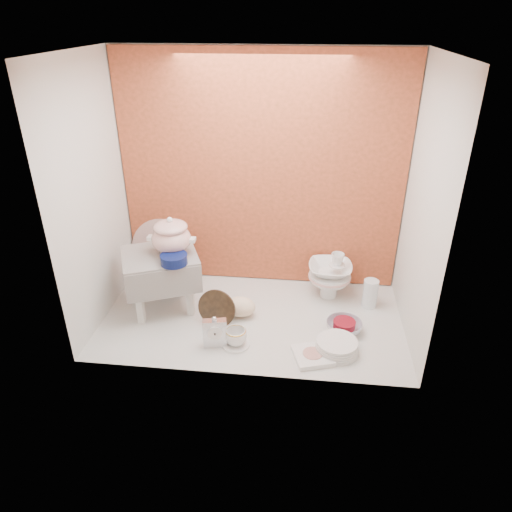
{
  "coord_description": "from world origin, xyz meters",
  "views": [
    {
      "loc": [
        0.29,
        -2.34,
        1.67
      ],
      "look_at": [
        0.02,
        0.02,
        0.42
      ],
      "focal_mm": 32.93,
      "sensor_mm": 36.0,
      "label": 1
    }
  ],
  "objects": [
    {
      "name": "porcelain_tower",
      "position": [
        0.47,
        0.31,
        0.16
      ],
      "size": [
        0.34,
        0.34,
        0.32
      ],
      "primitive_type": null,
      "rotation": [
        0.0,
        0.0,
        -0.29
      ],
      "color": "white",
      "rests_on": "ground"
    },
    {
      "name": "soup_tureen",
      "position": [
        -0.49,
        0.08,
        0.49
      ],
      "size": [
        0.32,
        0.32,
        0.23
      ],
      "primitive_type": null,
      "rotation": [
        0.0,
        0.0,
        0.2
      ],
      "color": "white",
      "rests_on": "step_stool"
    },
    {
      "name": "floral_platter",
      "position": [
        -0.68,
        0.44,
        0.21
      ],
      "size": [
        0.44,
        0.13,
        0.42
      ],
      "primitive_type": null,
      "rotation": [
        0.0,
        0.0,
        -0.06
      ],
      "color": "silver",
      "rests_on": "ground"
    },
    {
      "name": "plush_pig",
      "position": [
        -0.07,
        0.02,
        0.07
      ],
      "size": [
        0.25,
        0.19,
        0.14
      ],
      "primitive_type": "ellipsoid",
      "rotation": [
        0.0,
        0.0,
        0.12
      ],
      "color": "beige",
      "rests_on": "ground"
    },
    {
      "name": "step_stool",
      "position": [
        -0.57,
        0.06,
        0.19
      ],
      "size": [
        0.55,
        0.51,
        0.38
      ],
      "primitive_type": null,
      "rotation": [
        0.0,
        0.0,
        0.4
      ],
      "color": "silver",
      "rests_on": "ground"
    },
    {
      "name": "niche_shell",
      "position": [
        0.0,
        0.18,
        0.93
      ],
      "size": [
        1.86,
        1.03,
        1.53
      ],
      "color": "#CA5432",
      "rests_on": "ground"
    },
    {
      "name": "clear_glass_vase",
      "position": [
        0.72,
        0.22,
        0.09
      ],
      "size": [
        0.11,
        0.11,
        0.19
      ],
      "primitive_type": "cylinder",
      "rotation": [
        0.0,
        0.0,
        0.28
      ],
      "color": "silver",
      "rests_on": "ground"
    },
    {
      "name": "teacup_saucer",
      "position": [
        -0.06,
        -0.27,
        0.01
      ],
      "size": [
        0.18,
        0.18,
        0.01
      ],
      "primitive_type": "cylinder",
      "rotation": [
        0.0,
        0.0,
        -0.16
      ],
      "color": "white",
      "rests_on": "ground"
    },
    {
      "name": "cobalt_bowl",
      "position": [
        -0.44,
        -0.05,
        0.41
      ],
      "size": [
        0.17,
        0.17,
        0.06
      ],
      "primitive_type": "cylinder",
      "rotation": [
        0.0,
        0.0,
        0.07
      ],
      "color": "#091348",
      "rests_on": "step_stool"
    },
    {
      "name": "dinner_plate_stack",
      "position": [
        0.5,
        -0.26,
        0.04
      ],
      "size": [
        0.3,
        0.3,
        0.07
      ],
      "primitive_type": "cylinder",
      "rotation": [
        0.0,
        0.0,
        0.28
      ],
      "color": "white",
      "rests_on": "ground"
    },
    {
      "name": "lacquer_tray",
      "position": [
        -0.2,
        -0.09,
        0.12
      ],
      "size": [
        0.24,
        0.1,
        0.23
      ],
      "primitive_type": null,
      "rotation": [
        0.0,
        0.0,
        -0.2
      ],
      "color": "black",
      "rests_on": "ground"
    },
    {
      "name": "crystal_bowl",
      "position": [
        0.55,
        -0.07,
        0.03
      ],
      "size": [
        0.27,
        0.27,
        0.07
      ],
      "primitive_type": "imported",
      "rotation": [
        0.0,
        0.0,
        0.34
      ],
      "color": "silver",
      "rests_on": "ground"
    },
    {
      "name": "gold_rim_teacup",
      "position": [
        -0.06,
        -0.27,
        0.06
      ],
      "size": [
        0.15,
        0.15,
        0.1
      ],
      "primitive_type": "imported",
      "rotation": [
        0.0,
        0.0,
        0.22
      ],
      "color": "white",
      "rests_on": "teacup_saucer"
    },
    {
      "name": "ground",
      "position": [
        0.0,
        0.0,
        0.0
      ],
      "size": [
        1.8,
        1.8,
        0.0
      ],
      "primitive_type": "plane",
      "color": "silver",
      "rests_on": "ground"
    },
    {
      "name": "blue_white_vase",
      "position": [
        -0.6,
        0.28,
        0.11
      ],
      "size": [
        0.27,
        0.27,
        0.23
      ],
      "primitive_type": "imported",
      "rotation": [
        0.0,
        0.0,
        0.27
      ],
      "color": "silver",
      "rests_on": "ground"
    },
    {
      "name": "mantel_clock",
      "position": [
        -0.17,
        -0.28,
        0.1
      ],
      "size": [
        0.14,
        0.07,
        0.19
      ],
      "primitive_type": "cube",
      "rotation": [
        0.0,
        0.0,
        0.2
      ],
      "color": "silver",
      "rests_on": "ground"
    },
    {
      "name": "lattice_dish",
      "position": [
        0.37,
        -0.33,
        0.01
      ],
      "size": [
        0.25,
        0.25,
        0.03
      ],
      "primitive_type": "cube",
      "rotation": [
        0.0,
        0.0,
        0.3
      ],
      "color": "white",
      "rests_on": "ground"
    }
  ]
}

